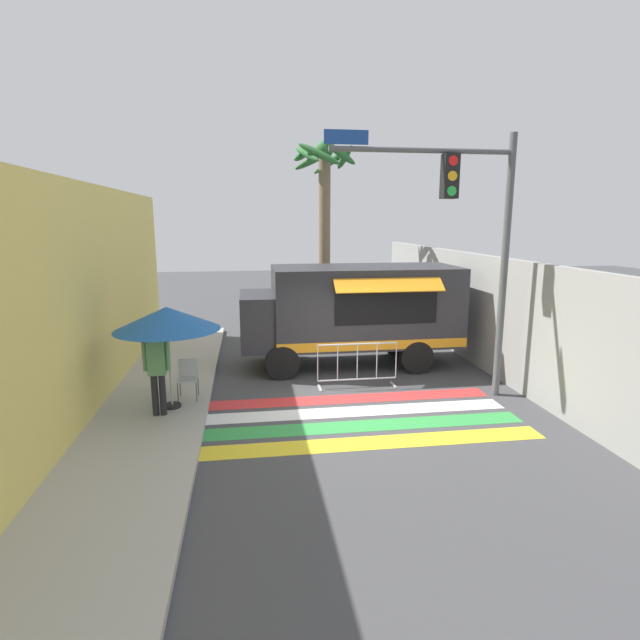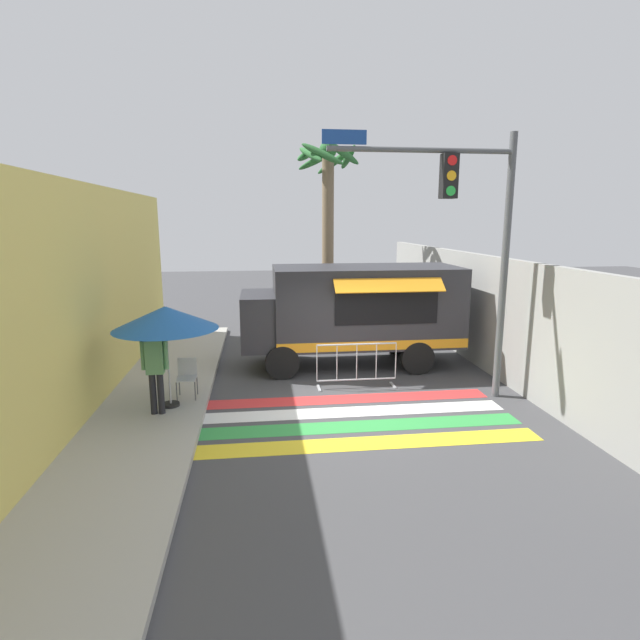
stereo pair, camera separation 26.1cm
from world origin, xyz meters
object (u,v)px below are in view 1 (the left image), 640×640
Objects in this scene: barricade_front at (357,366)px; palm_tree at (324,205)px; vendor_person at (157,365)px; food_truck at (349,308)px; folding_chair at (188,375)px; patio_umbrella at (167,319)px; traffic_signal_pole at (472,222)px.

palm_tree reaches higher than barricade_front.
palm_tree is at bearing 74.81° from vendor_person.
food_truck reaches higher than folding_chair.
barricade_front is (3.88, 0.49, -0.10)m from folding_chair.
palm_tree is at bearing 59.87° from patio_umbrella.
food_truck is 1.02× the size of traffic_signal_pole.
food_truck is at bearing -90.20° from palm_tree.
traffic_signal_pole reaches higher than patio_umbrella.
barricade_front is at bearing 32.97° from vendor_person.
patio_umbrella is at bearing -179.50° from traffic_signal_pole.
patio_umbrella is 0.96m from vendor_person.
barricade_front reaches higher than folding_chair.
palm_tree reaches higher than food_truck.
folding_chair is 8.89m from palm_tree.
patio_umbrella reaches higher than folding_chair.
barricade_front is (-0.16, -1.88, -1.06)m from food_truck.
patio_umbrella is (-6.41, -0.06, -1.92)m from traffic_signal_pole.
traffic_signal_pole is 6.96m from folding_chair.
vendor_person is at bearing -114.64° from patio_umbrella.
vendor_person is 0.92× the size of barricade_front.
food_truck is at bearing 34.07° from patio_umbrella.
folding_chair is at bearing 78.55° from vendor_person.
palm_tree is (4.52, 7.87, 3.31)m from vendor_person.
vendor_person is at bearing -119.87° from palm_tree.
traffic_signal_pole is at bearing -74.45° from palm_tree.
vendor_person reaches higher than barricade_front.
patio_umbrella is 1.19× the size of vendor_person.
vendor_person is at bearing -176.07° from traffic_signal_pole.
folding_chair is at bearing 62.82° from patio_umbrella.
traffic_signal_pole reaches higher than food_truck.
traffic_signal_pole is 7.16m from vendor_person.
food_truck is at bearing 9.22° from folding_chair.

